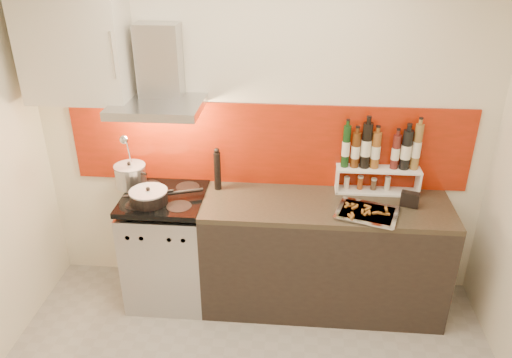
# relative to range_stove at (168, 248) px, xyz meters

# --- Properties ---
(back_wall) EXTENTS (3.40, 0.02, 2.60)m
(back_wall) POSITION_rel_range_stove_xyz_m (0.70, 0.30, 0.86)
(back_wall) COLOR silver
(back_wall) RESTS_ON ground
(backsplash) EXTENTS (3.00, 0.02, 0.64)m
(backsplash) POSITION_rel_range_stove_xyz_m (0.75, 0.29, 0.78)
(backsplash) COLOR maroon
(backsplash) RESTS_ON back_wall
(range_stove) EXTENTS (0.60, 0.60, 0.91)m
(range_stove) POSITION_rel_range_stove_xyz_m (0.00, 0.00, 0.00)
(range_stove) COLOR #B7B7BA
(range_stove) RESTS_ON ground
(counter) EXTENTS (1.80, 0.60, 0.90)m
(counter) POSITION_rel_range_stove_xyz_m (1.20, 0.00, 0.01)
(counter) COLOR black
(counter) RESTS_ON ground
(range_hood) EXTENTS (0.62, 0.50, 0.61)m
(range_hood) POSITION_rel_range_stove_xyz_m (0.00, 0.14, 1.30)
(range_hood) COLOR #B7B7BA
(range_hood) RESTS_ON back_wall
(upper_cabinet) EXTENTS (0.70, 0.35, 0.72)m
(upper_cabinet) POSITION_rel_range_stove_xyz_m (-0.55, 0.13, 1.51)
(upper_cabinet) COLOR beige
(upper_cabinet) RESTS_ON back_wall
(stock_pot) EXTENTS (0.24, 0.24, 0.20)m
(stock_pot) POSITION_rel_range_stove_xyz_m (-0.28, 0.14, 0.56)
(stock_pot) COLOR #B7B7BA
(stock_pot) RESTS_ON range_stove
(saute_pan) EXTENTS (0.51, 0.29, 0.13)m
(saute_pan) POSITION_rel_range_stove_xyz_m (-0.07, -0.11, 0.52)
(saute_pan) COLOR black
(saute_pan) RESTS_ON range_stove
(utensil_jar) EXTENTS (0.10, 0.15, 0.48)m
(utensil_jar) POSITION_rel_range_stove_xyz_m (-0.26, 0.07, 0.60)
(utensil_jar) COLOR silver
(utensil_jar) RESTS_ON range_stove
(pepper_mill) EXTENTS (0.05, 0.05, 0.34)m
(pepper_mill) POSITION_rel_range_stove_xyz_m (0.38, 0.16, 0.62)
(pepper_mill) COLOR black
(pepper_mill) RESTS_ON counter
(step_shelf) EXTENTS (0.61, 0.17, 0.54)m
(step_shelf) POSITION_rel_range_stove_xyz_m (1.58, 0.22, 0.72)
(step_shelf) COLOR white
(step_shelf) RESTS_ON counter
(caddy_box) EXTENTS (0.14, 0.09, 0.11)m
(caddy_box) POSITION_rel_range_stove_xyz_m (1.78, 0.01, 0.52)
(caddy_box) COLOR black
(caddy_box) RESTS_ON counter
(baking_tray) EXTENTS (0.48, 0.42, 0.03)m
(baking_tray) POSITION_rel_range_stove_xyz_m (1.47, -0.13, 0.47)
(baking_tray) COLOR silver
(baking_tray) RESTS_ON counter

